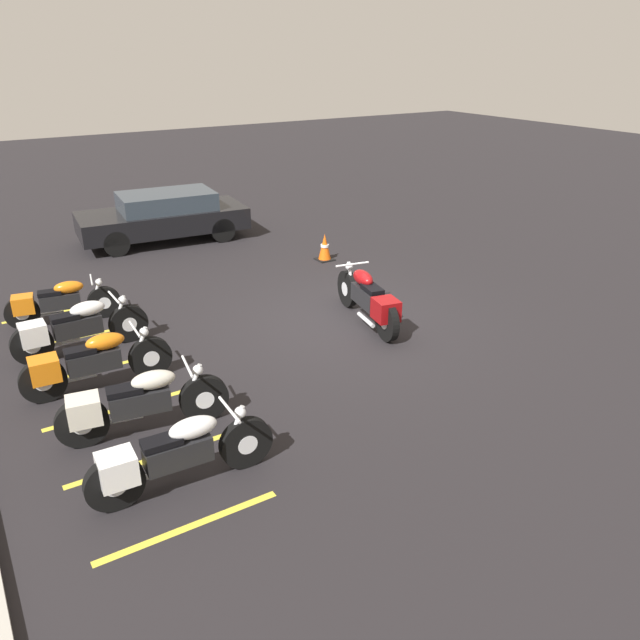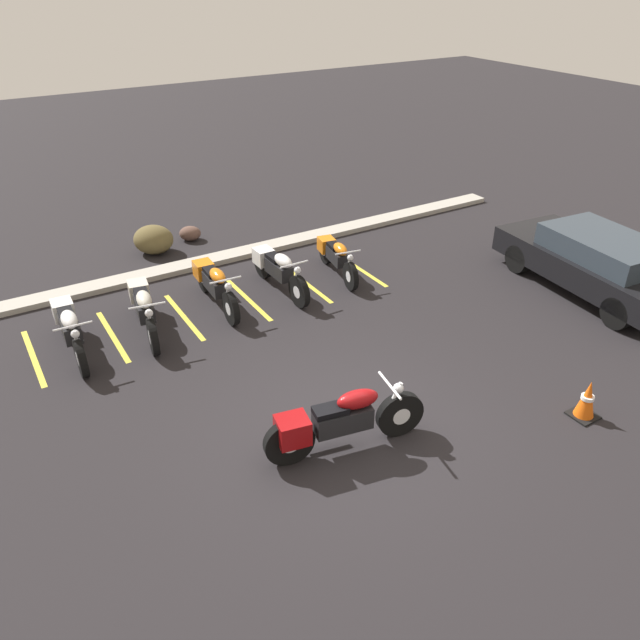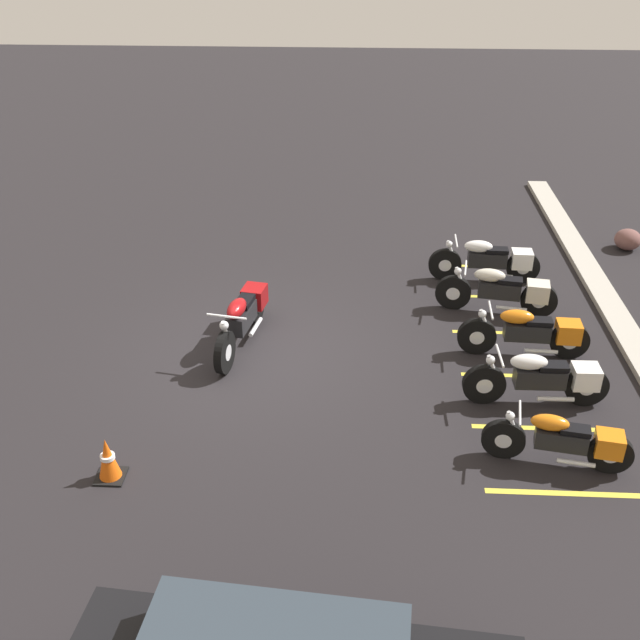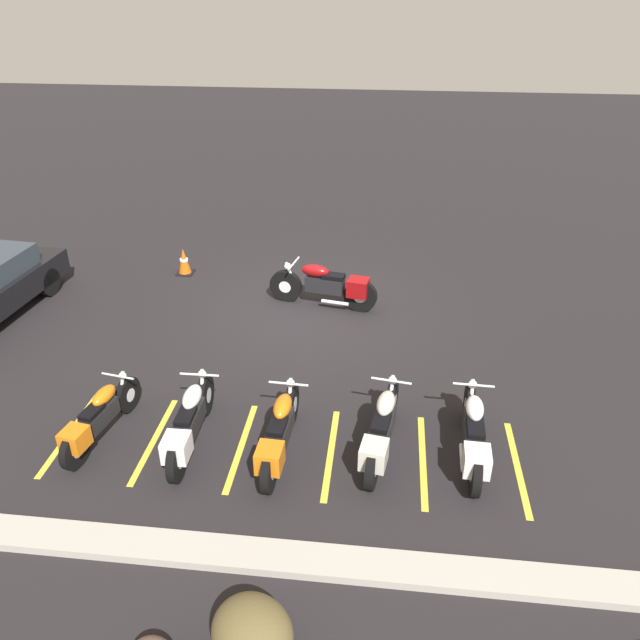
{
  "view_description": "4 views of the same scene",
  "coord_description": "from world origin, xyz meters",
  "views": [
    {
      "loc": [
        -8.99,
        6.15,
        4.84
      ],
      "look_at": [
        -0.95,
        1.17,
        0.65
      ],
      "focal_mm": 35.0,
      "sensor_mm": 36.0,
      "label": 1
    },
    {
      "loc": [
        -4.14,
        -6.02,
        6.2
      ],
      "look_at": [
        0.52,
        1.66,
        0.95
      ],
      "focal_mm": 35.0,
      "sensor_mm": 36.0,
      "label": 2
    },
    {
      "loc": [
        11.07,
        1.67,
        7.02
      ],
      "look_at": [
        0.67,
        1.14,
        1.07
      ],
      "focal_mm": 42.0,
      "sensor_mm": 36.0,
      "label": 3
    },
    {
      "loc": [
        -1.56,
        11.95,
        6.49
      ],
      "look_at": [
        -0.37,
        1.38,
        0.57
      ],
      "focal_mm": 35.0,
      "sensor_mm": 36.0,
      "label": 4
    }
  ],
  "objects": [
    {
      "name": "parked_bike_4",
      "position": [
        2.75,
        4.66,
        0.43
      ],
      "size": [
        0.7,
        2.05,
        0.81
      ],
      "rotation": [
        0.0,
        0.0,
        -1.75
      ],
      "color": "black",
      "rests_on": "ground"
    },
    {
      "name": "parked_bike_2",
      "position": [
        -0.13,
        4.73,
        0.47
      ],
      "size": [
        0.63,
        2.25,
        0.88
      ],
      "rotation": [
        0.0,
        0.0,
        -1.62
      ],
      "color": "black",
      "rests_on": "ground"
    },
    {
      "name": "parked_bike_3",
      "position": [
        1.28,
        4.66,
        0.47
      ],
      "size": [
        0.64,
        2.27,
        0.89
      ],
      "rotation": [
        0.0,
        0.0,
        -1.56
      ],
      "color": "black",
      "rests_on": "ground"
    },
    {
      "name": "stall_line_5",
      "position": [
        3.34,
        4.56,
        0.0
      ],
      "size": [
        0.1,
        2.1,
        0.0
      ],
      "primitive_type": "cube",
      "color": "gold",
      "rests_on": "ground"
    },
    {
      "name": "ground",
      "position": [
        0.0,
        0.0,
        0.0
      ],
      "size": [
        60.0,
        60.0,
        0.0
      ],
      "primitive_type": "plane",
      "color": "black"
    },
    {
      "name": "stall_line_0",
      "position": [
        -3.72,
        4.56,
        0.0
      ],
      "size": [
        0.1,
        2.1,
        0.0
      ],
      "primitive_type": "cube",
      "color": "gold",
      "rests_on": "ground"
    },
    {
      "name": "stall_line_2",
      "position": [
        -0.89,
        4.56,
        0.0
      ],
      "size": [
        0.1,
        2.1,
        0.0
      ],
      "primitive_type": "cube",
      "color": "gold",
      "rests_on": "ground"
    },
    {
      "name": "motorcycle_maroon_featured",
      "position": [
        -0.36,
        -0.27,
        0.51
      ],
      "size": [
        2.43,
        0.84,
        0.96
      ],
      "rotation": [
        0.0,
        0.0,
        -0.18
      ],
      "color": "black",
      "rests_on": "ground"
    },
    {
      "name": "concrete_curb",
      "position": [
        0.0,
        6.65,
        0.06
      ],
      "size": [
        18.0,
        0.5,
        0.12
      ],
      "primitive_type": "cube",
      "color": "#A8A399",
      "rests_on": "ground"
    },
    {
      "name": "parked_bike_1",
      "position": [
        -1.65,
        4.5,
        0.48
      ],
      "size": [
        0.75,
        2.28,
        0.9
      ],
      "rotation": [
        0.0,
        0.0,
        -1.73
      ],
      "color": "black",
      "rests_on": "ground"
    },
    {
      "name": "stall_line_4",
      "position": [
        1.93,
        4.56,
        0.0
      ],
      "size": [
        0.1,
        2.1,
        0.0
      ],
      "primitive_type": "cube",
      "color": "gold",
      "rests_on": "ground"
    },
    {
      "name": "stall_line_3",
      "position": [
        0.52,
        4.56,
        0.0
      ],
      "size": [
        0.1,
        2.1,
        0.0
      ],
      "primitive_type": "cube",
      "color": "gold",
      "rests_on": "ground"
    },
    {
      "name": "parked_bike_0",
      "position": [
        -3.02,
        4.46,
        0.48
      ],
      "size": [
        0.64,
        2.27,
        0.89
      ],
      "rotation": [
        0.0,
        0.0,
        -1.61
      ],
      "color": "black",
      "rests_on": "ground"
    },
    {
      "name": "stall_line_1",
      "position": [
        -2.3,
        4.56,
        0.0
      ],
      "size": [
        0.1,
        2.1,
        0.0
      ],
      "primitive_type": "cube",
      "color": "gold",
      "rests_on": "ground"
    },
    {
      "name": "landscape_rock_1",
      "position": [
        -0.37,
        7.88,
        0.34
      ],
      "size": [
        1.26,
        1.25,
        0.68
      ],
      "primitive_type": "ellipsoid",
      "rotation": [
        0.0,
        0.0,
        2.44
      ],
      "color": "brown",
      "rests_on": "ground"
    },
    {
      "name": "traffic_cone",
      "position": [
        3.33,
        -1.62,
        0.31
      ],
      "size": [
        0.4,
        0.4,
        0.66
      ],
      "color": "black",
      "rests_on": "ground"
    }
  ]
}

